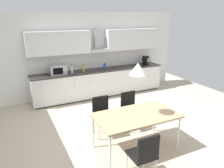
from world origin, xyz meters
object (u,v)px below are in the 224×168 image
Objects in this scene: bottle_white at (72,69)px; pendant_lamp at (138,69)px; bottle_blue at (105,66)px; chair_near_left at (144,153)px; dining_table at (136,117)px; chair_far_left at (102,112)px; chair_far_right at (130,106)px; coffee_maker at (145,60)px; microwave at (58,70)px; bottle_yellow at (83,68)px.

bottle_white is 0.88× the size of pendant_lamp.
bottle_blue reaches higher than chair_near_left.
pendant_lamp reaches higher than dining_table.
pendant_lamp reaches higher than bottle_blue.
chair_far_right is (0.72, 0.00, 0.00)m from chair_far_left.
chair_far_left is (-2.72, -2.35, -0.51)m from coffee_maker.
microwave reaches higher than bottle_blue.
coffee_maker is 1.38× the size of bottle_blue.
dining_table is (0.78, -3.17, -0.32)m from microwave.
bottle_white is 1.22× the size of bottle_yellow.
microwave is 3.14m from coffee_maker.
coffee_maker is 0.34× the size of chair_far_right.
chair_far_right is at bearing 0.00° from chair_far_left.
bottle_white is at bearing -168.30° from bottle_yellow.
coffee_maker reaches higher than bottle_white.
chair_near_left is at bearing -113.26° from chair_far_right.
bottle_blue is 2.40m from chair_far_right.
coffee_maker is 3.98m from dining_table.
coffee_maker reaches higher than microwave.
chair_far_right is at bearing 66.84° from dining_table.
chair_near_left is at bearing -123.99° from coffee_maker.
bottle_yellow is 2.43m from chair_far_left.
dining_table is at bearing -83.17° from bottle_white.
dining_table is 0.93m from chair_far_left.
coffee_maker is 3.13m from chair_far_right.
coffee_maker reaches higher than bottle_blue.
pendant_lamp is (0.36, -0.84, 1.13)m from chair_far_left.
dining_table is (-0.02, -3.20, -0.28)m from bottle_yellow.
microwave reaches higher than chair_near_left.
coffee_maker is 0.94× the size of pendant_lamp.
pendant_lamp is at bearing -126.44° from coffee_maker.
pendant_lamp is (0.78, -3.17, 0.63)m from microwave.
dining_table is at bearing -69.44° from pendant_lamp.
coffee_maker is 1.07× the size of bottle_white.
pendant_lamp is at bearing -83.17° from bottle_white.
dining_table is 5.05× the size of pendant_lamp.
chair_far_right is (1.14, -2.32, -0.50)m from microwave.
microwave is 2.08× the size of bottle_yellow.
chair_far_left is (0.01, -2.27, -0.48)m from bottle_white.
bottle_yellow is 0.27× the size of chair_far_left.
chair_far_left and chair_near_left have the same top height.
chair_far_left is (-0.36, 0.84, -0.18)m from dining_table.
pendant_lamp is at bearing -113.16° from chair_far_right.
microwave is 1.53m from bottle_blue.
pendant_lamp is at bearing -76.13° from microwave.
bottle_white reaches higher than microwave.
bottle_yellow is at bearing 89.60° from dining_table.
bottle_white is at bearing 107.89° from chair_far_right.
chair_far_right is (-2.00, -2.35, -0.51)m from coffee_maker.
pendant_lamp reaches higher than chair_near_left.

